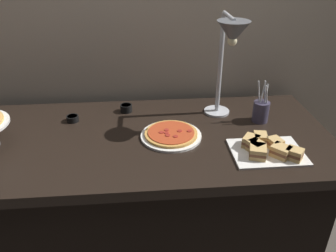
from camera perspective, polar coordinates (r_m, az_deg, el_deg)
ground_plane at (r=2.16m, az=-3.87°, el=-19.26°), size 8.00×8.00×0.00m
back_wall at (r=1.99m, az=-5.46°, el=16.88°), size 4.40×0.04×2.40m
buffet_table at (r=1.89m, az=-4.26°, el=-11.48°), size 1.90×0.84×0.76m
heat_lamp at (r=1.63m, az=10.36°, el=13.49°), size 0.15×0.33×0.55m
pizza_plate_front at (r=1.66m, az=0.52°, el=-1.45°), size 0.30×0.30×0.03m
sandwich_platter at (r=1.59m, az=16.29°, el=-3.67°), size 0.32×0.24×0.06m
sauce_cup_near at (r=1.87m, az=-15.76°, el=1.26°), size 0.06×0.06×0.03m
sauce_cup_far at (r=1.91m, az=-7.05°, el=3.05°), size 0.07×0.07×0.04m
utensil_holder at (r=1.85m, az=15.36°, el=2.48°), size 0.08×0.08×0.23m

